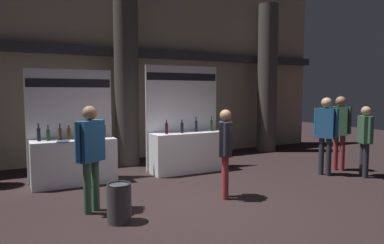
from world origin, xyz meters
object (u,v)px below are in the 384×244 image
at_px(visitor_5, 340,126).
at_px(visitor_6, 91,149).
at_px(exhibitor_booth_0, 74,156).
at_px(trash_bin, 119,203).
at_px(visitor_3, 365,136).
at_px(visitor_0, 225,146).
at_px(visitor_2, 326,129).
at_px(exhibitor_booth_1, 188,146).

xyz_separation_m(visitor_5, visitor_6, (-6.09, -0.25, -0.06)).
bearing_deg(exhibitor_booth_0, visitor_5, -16.04).
xyz_separation_m(trash_bin, visitor_3, (5.76, 0.15, 0.66)).
distance_m(visitor_0, visitor_3, 3.70).
bearing_deg(trash_bin, visitor_0, 7.73).
bearing_deg(trash_bin, visitor_2, 7.73).
xyz_separation_m(exhibitor_booth_0, exhibitor_booth_1, (2.67, -0.08, 0.02)).
relative_size(visitor_2, visitor_6, 1.05).
height_order(visitor_2, visitor_6, visitor_2).
height_order(exhibitor_booth_0, visitor_3, exhibitor_booth_0).
relative_size(visitor_0, visitor_5, 0.89).
relative_size(trash_bin, visitor_2, 0.33).
relative_size(exhibitor_booth_0, exhibitor_booth_1, 0.94).
distance_m(trash_bin, visitor_5, 5.94).
height_order(visitor_0, visitor_3, visitor_0).
height_order(exhibitor_booth_1, visitor_3, exhibitor_booth_1).
bearing_deg(visitor_2, visitor_3, 27.67).
distance_m(exhibitor_booth_1, visitor_2, 3.28).
distance_m(exhibitor_booth_0, visitor_0, 3.30).
bearing_deg(exhibitor_booth_1, visitor_5, -26.20).
bearing_deg(visitor_3, visitor_2, 81.63).
xyz_separation_m(exhibitor_booth_1, trash_bin, (-2.44, -2.55, -0.32)).
xyz_separation_m(visitor_3, visitor_6, (-6.03, 0.50, 0.08)).
relative_size(exhibitor_booth_1, visitor_6, 1.50).
height_order(visitor_3, visitor_5, visitor_5).
bearing_deg(visitor_6, visitor_0, -43.82).
relative_size(exhibitor_booth_0, visitor_5, 1.32).
xyz_separation_m(visitor_2, visitor_5, (0.71, 0.20, 0.01)).
height_order(trash_bin, visitor_2, visitor_2).
relative_size(visitor_2, visitor_3, 1.12).
distance_m(visitor_0, visitor_6, 2.36).
relative_size(visitor_5, visitor_6, 1.06).
height_order(exhibitor_booth_0, trash_bin, exhibitor_booth_0).
relative_size(trash_bin, visitor_0, 0.36).
xyz_separation_m(exhibitor_booth_0, visitor_3, (5.99, -2.48, 0.36)).
distance_m(exhibitor_booth_1, visitor_6, 3.34).
bearing_deg(visitor_3, visitor_6, 116.66).
bearing_deg(exhibitor_booth_1, visitor_6, -144.93).
bearing_deg(visitor_6, visitor_2, -34.36).
bearing_deg(exhibitor_booth_1, visitor_2, -34.95).
bearing_deg(visitor_6, trash_bin, -102.11).
xyz_separation_m(exhibitor_booth_1, visitor_2, (2.66, -1.86, 0.47)).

